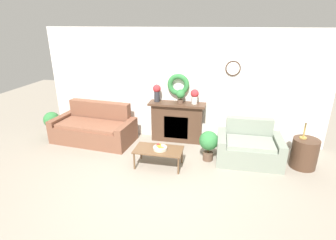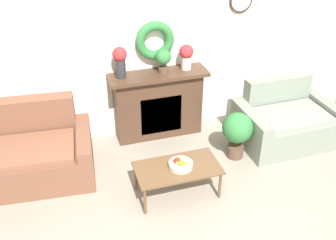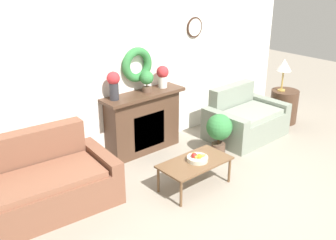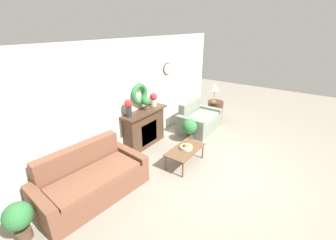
# 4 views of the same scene
# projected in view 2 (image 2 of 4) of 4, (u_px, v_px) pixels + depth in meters

# --- Properties ---
(wall_back) EXTENTS (6.80, 0.19, 2.70)m
(wall_back) POSITION_uv_depth(u_px,v_px,m) (156.00, 41.00, 5.33)
(wall_back) COLOR white
(wall_back) RESTS_ON ground_plane
(fireplace) EXTENTS (1.37, 0.41, 0.98)m
(fireplace) POSITION_uv_depth(u_px,v_px,m) (158.00, 104.00, 5.60)
(fireplace) COLOR #4C3323
(fireplace) RESTS_ON ground_plane
(couch_left) EXTENTS (2.05, 1.12, 0.92)m
(couch_left) POSITION_uv_depth(u_px,v_px,m) (11.00, 156.00, 4.84)
(couch_left) COLOR brown
(couch_left) RESTS_ON ground_plane
(loveseat_right) EXTENTS (1.34, 0.92, 0.86)m
(loveseat_right) POSITION_uv_depth(u_px,v_px,m) (285.00, 122.00, 5.56)
(loveseat_right) COLOR gray
(loveseat_right) RESTS_ON ground_plane
(coffee_table) EXTENTS (0.98, 0.52, 0.39)m
(coffee_table) POSITION_uv_depth(u_px,v_px,m) (177.00, 170.00, 4.56)
(coffee_table) COLOR brown
(coffee_table) RESTS_ON ground_plane
(fruit_bowl) EXTENTS (0.28, 0.28, 0.12)m
(fruit_bowl) POSITION_uv_depth(u_px,v_px,m) (180.00, 164.00, 4.52)
(fruit_bowl) COLOR beige
(fruit_bowl) RESTS_ON coffee_table
(vase_on_mantel_left) EXTENTS (0.19, 0.19, 0.42)m
(vase_on_mantel_left) POSITION_uv_depth(u_px,v_px,m) (120.00, 60.00, 5.10)
(vase_on_mantel_left) COLOR #2D2D33
(vase_on_mantel_left) RESTS_ON fireplace
(vase_on_mantel_right) EXTENTS (0.20, 0.20, 0.35)m
(vase_on_mantel_right) POSITION_uv_depth(u_px,v_px,m) (186.00, 55.00, 5.35)
(vase_on_mantel_right) COLOR silver
(vase_on_mantel_right) RESTS_ON fireplace
(potted_plant_on_mantel) EXTENTS (0.21, 0.21, 0.33)m
(potted_plant_on_mantel) POSITION_uv_depth(u_px,v_px,m) (163.00, 58.00, 5.25)
(potted_plant_on_mantel) COLOR brown
(potted_plant_on_mantel) RESTS_ON fireplace
(potted_plant_floor_by_loveseat) EXTENTS (0.41, 0.41, 0.66)m
(potted_plant_floor_by_loveseat) POSITION_uv_depth(u_px,v_px,m) (237.00, 130.00, 5.15)
(potted_plant_floor_by_loveseat) COLOR brown
(potted_plant_floor_by_loveseat) RESTS_ON ground_plane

